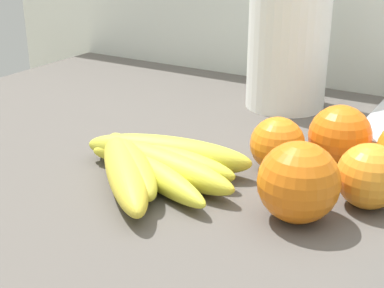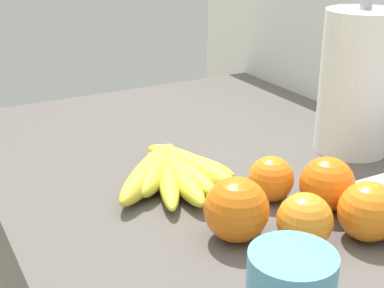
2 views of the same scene
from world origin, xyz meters
name	(u,v)px [view 1 (image 1 of 2)]	position (x,y,z in m)	size (l,w,h in m)	color
banana_bunch	(150,162)	(-0.26, -0.11, 0.92)	(0.22, 0.21, 0.04)	gold
orange_far_right	(370,176)	(-0.02, -0.05, 0.94)	(0.07, 0.07, 0.07)	orange
orange_back_left	(298,182)	(-0.08, -0.11, 0.94)	(0.08, 0.08, 0.08)	orange
orange_back_right	(277,144)	(-0.14, -0.01, 0.93)	(0.07, 0.07, 0.07)	orange
orange_center	(340,136)	(-0.08, 0.04, 0.94)	(0.08, 0.08, 0.08)	orange
paper_towel_roll	(289,31)	(-0.23, 0.23, 1.02)	(0.13, 0.13, 0.27)	white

